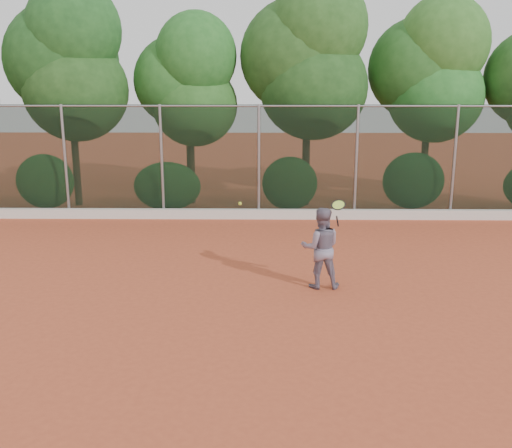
{
  "coord_description": "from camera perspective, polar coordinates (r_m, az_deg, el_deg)",
  "views": [
    {
      "loc": [
        0.16,
        -10.52,
        4.06
      ],
      "look_at": [
        0.0,
        1.0,
        1.25
      ],
      "focal_mm": 40.0,
      "sensor_mm": 36.0,
      "label": 1
    }
  ],
  "objects": [
    {
      "name": "tennis_racket",
      "position": [
        11.46,
        8.23,
        1.71
      ],
      "size": [
        0.36,
        0.33,
        0.57
      ],
      "color": "black",
      "rests_on": "ground"
    },
    {
      "name": "concrete_curb",
      "position": [
        17.77,
        0.27,
        1.0
      ],
      "size": [
        24.0,
        0.2,
        0.3
      ],
      "primitive_type": "cube",
      "color": "silver",
      "rests_on": "ground"
    },
    {
      "name": "foliage_backdrop",
      "position": [
        19.51,
        -1.31,
        14.72
      ],
      "size": [
        23.7,
        3.63,
        7.55
      ],
      "color": "#472E1B",
      "rests_on": "ground"
    },
    {
      "name": "tennis_ball_in_flight",
      "position": [
        11.82,
        -1.61,
        2.06
      ],
      "size": [
        0.07,
        0.07,
        0.07
      ],
      "color": "gold",
      "rests_on": "ground"
    },
    {
      "name": "chainlink_fence",
      "position": [
        17.65,
        0.28,
        6.55
      ],
      "size": [
        24.09,
        0.09,
        3.5
      ],
      "color": "black",
      "rests_on": "ground"
    },
    {
      "name": "tennis_player",
      "position": [
        11.68,
        6.49,
        -2.39
      ],
      "size": [
        0.82,
        0.64,
        1.68
      ],
      "primitive_type": "imported",
      "rotation": [
        0.0,
        0.0,
        3.14
      ],
      "color": "slate",
      "rests_on": "ground"
    },
    {
      "name": "ground",
      "position": [
        11.27,
        -0.07,
        -7.4
      ],
      "size": [
        80.0,
        80.0,
        0.0
      ],
      "primitive_type": "plane",
      "color": "#BA4C2B",
      "rests_on": "ground"
    }
  ]
}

